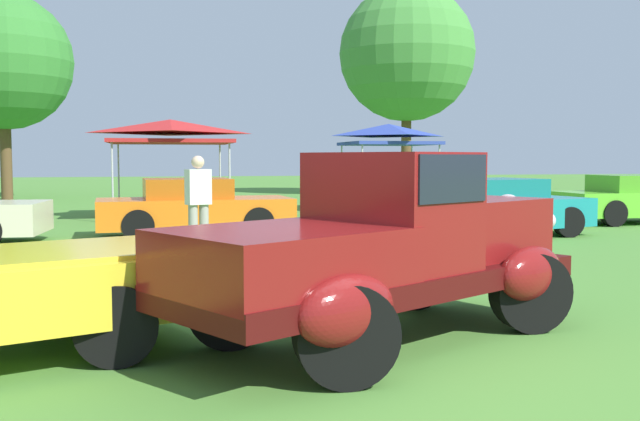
% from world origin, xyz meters
% --- Properties ---
extents(ground_plane, '(120.00, 120.00, 0.00)m').
position_xyz_m(ground_plane, '(0.00, 0.00, 0.00)').
color(ground_plane, '#4C8433').
extents(feature_pickup_truck, '(4.27, 3.29, 1.70)m').
position_xyz_m(feature_pickup_truck, '(0.13, 0.41, 0.86)').
color(feature_pickup_truck, '#400B0B').
rests_on(feature_pickup_truck, ground_plane).
extents(show_car_orange, '(4.13, 1.94, 1.22)m').
position_xyz_m(show_car_orange, '(-1.13, 9.61, 0.60)').
color(show_car_orange, orange).
rests_on(show_car_orange, ground_plane).
extents(show_car_teal, '(4.16, 2.60, 1.22)m').
position_xyz_m(show_car_teal, '(5.15, 8.08, 0.60)').
color(show_car_teal, teal).
rests_on(show_car_teal, ground_plane).
extents(show_car_lime, '(4.22, 1.73, 1.22)m').
position_xyz_m(show_car_lime, '(10.08, 10.25, 0.60)').
color(show_car_lime, '#60C62D').
rests_on(show_car_lime, ground_plane).
extents(spectator_far_side, '(0.46, 0.36, 1.69)m').
position_xyz_m(spectator_far_side, '(-1.19, 6.64, 0.91)').
color(spectator_far_side, '#9E998E').
rests_on(spectator_far_side, ground_plane).
extents(canopy_tent_left_field, '(3.27, 3.27, 2.71)m').
position_xyz_m(canopy_tent_left_field, '(-1.50, 14.51, 2.42)').
color(canopy_tent_left_field, '#B7B7BC').
rests_on(canopy_tent_left_field, ground_plane).
extents(canopy_tent_center_field, '(2.66, 2.66, 2.71)m').
position_xyz_m(canopy_tent_center_field, '(5.16, 15.63, 2.42)').
color(canopy_tent_center_field, '#B7B7BC').
rests_on(canopy_tent_center_field, ground_plane).
extents(treeline_mid_left, '(5.36, 5.36, 8.13)m').
position_xyz_m(treeline_mid_left, '(-7.74, 24.86, 5.43)').
color(treeline_mid_left, brown).
rests_on(treeline_mid_left, ground_plane).
extents(treeline_center, '(5.96, 5.96, 9.23)m').
position_xyz_m(treeline_center, '(8.94, 24.61, 6.23)').
color(treeline_center, brown).
rests_on(treeline_center, ground_plane).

